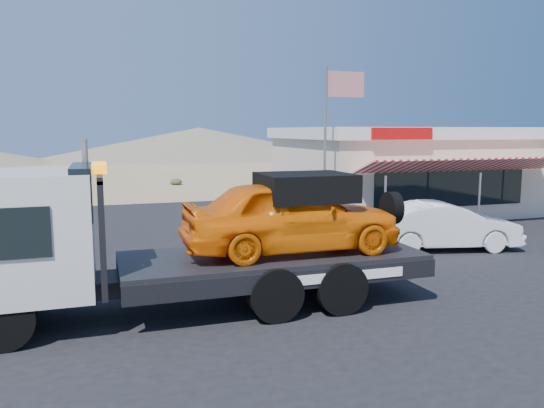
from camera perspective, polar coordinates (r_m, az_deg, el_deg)
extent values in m
plane|color=#907C52|center=(13.88, -4.87, -7.93)|extent=(120.00, 120.00, 0.00)
cube|color=black|center=(17.20, -0.67, -4.76)|extent=(32.00, 24.00, 0.02)
cylinder|color=black|center=(10.37, -27.01, -11.05)|extent=(1.09, 0.33, 1.09)
cylinder|color=black|center=(12.43, -25.49, -7.87)|extent=(1.09, 0.33, 1.09)
cylinder|color=black|center=(10.73, 0.20, -9.54)|extent=(1.09, 0.60, 1.09)
cylinder|color=black|center=(12.73, -2.91, -6.74)|extent=(1.09, 0.60, 1.09)
cylinder|color=black|center=(11.23, 7.15, -8.79)|extent=(1.09, 0.60, 1.09)
cylinder|color=black|center=(13.16, 3.08, -6.25)|extent=(1.09, 0.60, 1.09)
cube|color=black|center=(11.47, -5.71, -7.57)|extent=(8.93, 1.09, 0.33)
cube|color=silver|center=(11.05, -24.91, -2.78)|extent=(2.40, 2.56, 2.29)
cube|color=black|center=(10.87, -19.73, 1.39)|extent=(0.38, 2.18, 0.98)
cube|color=black|center=(10.98, -17.82, -2.78)|extent=(0.11, 2.40, 2.18)
cube|color=orange|center=(10.82, -18.10, 3.75)|extent=(0.27, 1.31, 0.16)
cube|color=black|center=(11.70, 0.04, -5.71)|extent=(6.53, 2.50, 0.16)
imported|color=orange|center=(11.66, 2.07, -1.25)|extent=(4.79, 1.93, 1.63)
cube|color=black|center=(11.69, 3.59, 1.84)|extent=(1.96, 1.63, 0.60)
imported|color=silver|center=(17.75, 18.07, -2.23)|extent=(4.83, 2.59, 1.51)
cube|color=beige|center=(25.92, 13.42, 3.12)|extent=(10.00, 8.00, 3.40)
cube|color=white|center=(25.83, 13.56, 7.44)|extent=(10.40, 8.40, 0.50)
cube|color=red|center=(20.90, 13.84, 7.37)|extent=(2.60, 0.12, 0.45)
cube|color=black|center=(22.62, 18.73, 1.75)|extent=(7.00, 0.06, 1.60)
cube|color=red|center=(21.85, 20.22, 3.98)|extent=(9.00, 1.73, 0.61)
cylinder|color=#99999E|center=(19.07, 12.05, -0.29)|extent=(0.08, 0.08, 2.20)
cylinder|color=#99999E|center=(21.36, 21.37, 0.20)|extent=(0.08, 0.08, 2.20)
cylinder|color=#99999E|center=(19.15, 5.71, 5.59)|extent=(0.10, 0.10, 6.00)
cube|color=#B20C14|center=(19.52, 7.88, 12.65)|extent=(1.50, 0.02, 0.90)
ellipsoid|color=#384022|center=(33.54, -23.06, 1.31)|extent=(1.12, 1.12, 0.60)
ellipsoid|color=#384022|center=(37.91, -10.28, 2.40)|extent=(0.86, 0.86, 0.46)
cone|color=#726B59|center=(72.21, -7.80, 6.49)|extent=(44.00, 44.00, 4.20)
cone|color=#726B59|center=(79.67, 14.63, 6.00)|extent=(32.00, 32.00, 3.00)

